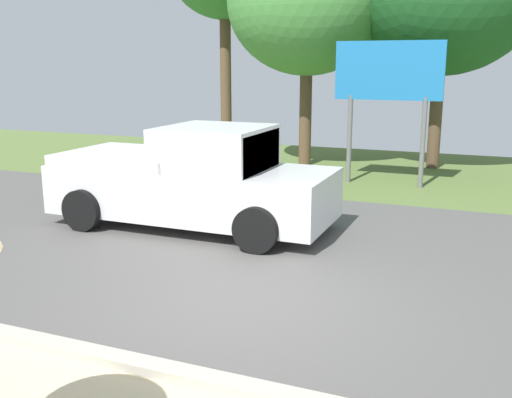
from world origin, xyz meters
The scene contains 4 objects.
ground_plane centered at (0.00, 2.95, -0.05)m, with size 40.00×22.00×0.20m.
pickup_truck centered at (-2.37, 2.87, 0.87)m, with size 5.20×2.28×1.88m.
roadside_billboard centered at (0.22, 8.05, 2.55)m, with size 2.60×0.12×3.50m.
tree_center_back centered at (-2.50, 10.13, 4.67)m, with size 4.57×4.57×6.77m.
Camera 1 is at (2.69, -6.46, 2.98)m, focal length 41.01 mm.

